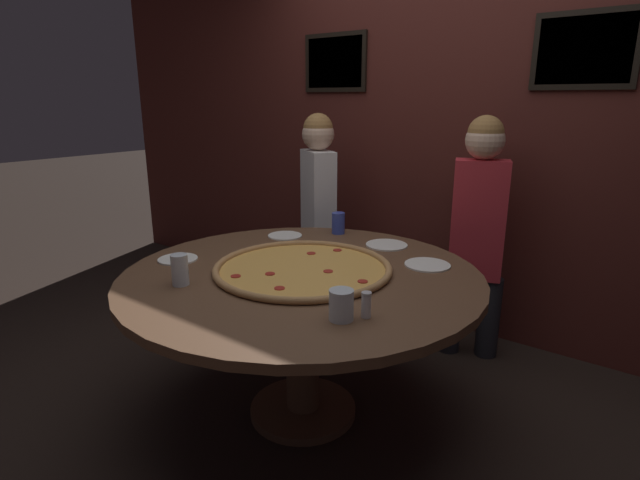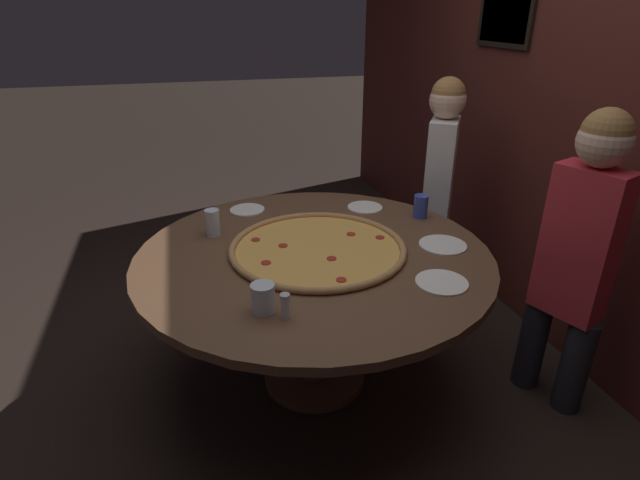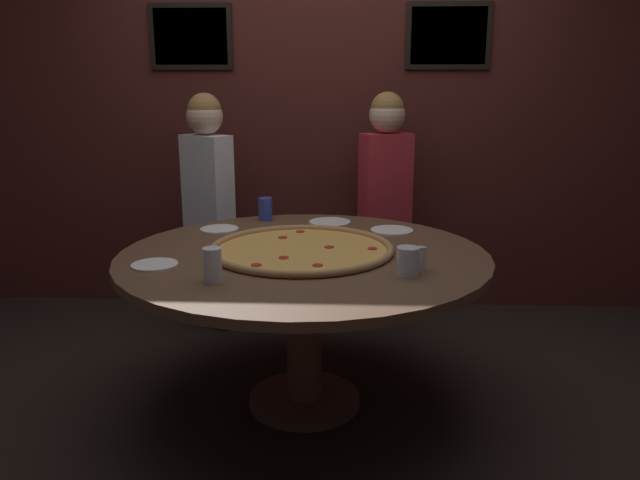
% 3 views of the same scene
% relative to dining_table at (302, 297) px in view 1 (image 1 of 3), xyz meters
% --- Properties ---
extents(ground_plane, '(24.00, 24.00, 0.00)m').
position_rel_dining_table_xyz_m(ground_plane, '(0.00, 0.00, -0.62)').
color(ground_plane, black).
extents(back_wall, '(6.40, 0.08, 2.60)m').
position_rel_dining_table_xyz_m(back_wall, '(0.00, 1.42, 0.69)').
color(back_wall, '#4C1E19').
rests_on(back_wall, ground_plane).
extents(dining_table, '(1.65, 1.65, 0.74)m').
position_rel_dining_table_xyz_m(dining_table, '(0.00, 0.00, 0.00)').
color(dining_table, brown).
rests_on(dining_table, ground_plane).
extents(giant_pizza, '(0.83, 0.83, 0.03)m').
position_rel_dining_table_xyz_m(giant_pizza, '(-0.01, 0.02, 0.14)').
color(giant_pizza, '#E5A84C').
rests_on(giant_pizza, dining_table).
extents(drink_cup_far_left, '(0.07, 0.07, 0.13)m').
position_rel_dining_table_xyz_m(drink_cup_far_left, '(-0.31, -0.43, 0.19)').
color(drink_cup_far_left, silver).
rests_on(drink_cup_far_left, dining_table).
extents(drink_cup_beside_pizza, '(0.08, 0.08, 0.12)m').
position_rel_dining_table_xyz_m(drink_cup_beside_pizza, '(-0.26, 0.66, 0.19)').
color(drink_cup_beside_pizza, '#384CB7').
rests_on(drink_cup_beside_pizza, dining_table).
extents(drink_cup_centre_back, '(0.09, 0.09, 0.11)m').
position_rel_dining_table_xyz_m(drink_cup_centre_back, '(0.43, -0.31, 0.18)').
color(drink_cup_centre_back, silver).
rests_on(drink_cup_centre_back, dining_table).
extents(white_plate_left_side, '(0.22, 0.22, 0.01)m').
position_rel_dining_table_xyz_m(white_plate_left_side, '(0.10, 0.61, 0.13)').
color(white_plate_left_side, white).
rests_on(white_plate_left_side, dining_table).
extents(white_plate_right_side, '(0.22, 0.22, 0.01)m').
position_rel_dining_table_xyz_m(white_plate_right_side, '(0.42, 0.43, 0.13)').
color(white_plate_right_side, white).
rests_on(white_plate_right_side, dining_table).
extents(white_plate_beside_cup, '(0.19, 0.19, 0.01)m').
position_rel_dining_table_xyz_m(white_plate_beside_cup, '(-0.60, -0.23, 0.13)').
color(white_plate_beside_cup, white).
rests_on(white_plate_beside_cup, dining_table).
extents(white_plate_far_back, '(0.20, 0.20, 0.01)m').
position_rel_dining_table_xyz_m(white_plate_far_back, '(-0.46, 0.42, 0.13)').
color(white_plate_far_back, white).
rests_on(white_plate_far_back, dining_table).
extents(condiment_shaker, '(0.04, 0.04, 0.10)m').
position_rel_dining_table_xyz_m(condiment_shaker, '(0.49, -0.24, 0.17)').
color(condiment_shaker, silver).
rests_on(condiment_shaker, dining_table).
extents(diner_far_left, '(0.38, 0.25, 1.42)m').
position_rel_dining_table_xyz_m(diner_far_left, '(0.42, 1.09, 0.19)').
color(diner_far_left, '#232328').
rests_on(diner_far_left, ground_plane).
extents(diner_centre_back, '(0.36, 0.30, 1.42)m').
position_rel_dining_table_xyz_m(diner_centre_back, '(-0.64, 0.97, 0.19)').
color(diner_centre_back, '#232328').
rests_on(diner_centre_back, ground_plane).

